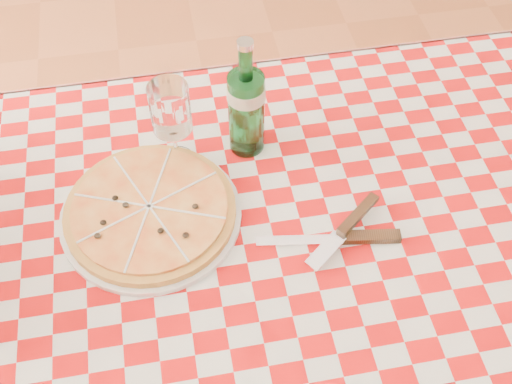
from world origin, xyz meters
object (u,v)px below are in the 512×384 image
at_px(dining_table, 273,271).
at_px(pizza_plate, 150,211).
at_px(wine_glass, 173,126).
at_px(water_bottle, 246,98).

bearing_deg(dining_table, pizza_plate, 157.09).
bearing_deg(pizza_plate, wine_glass, 64.70).
height_order(water_bottle, wine_glass, water_bottle).
distance_m(dining_table, pizza_plate, 0.25).
bearing_deg(dining_table, wine_glass, 124.18).
relative_size(dining_table, water_bottle, 4.93).
height_order(dining_table, water_bottle, water_bottle).
xyz_separation_m(dining_table, water_bottle, (-0.01, 0.22, 0.22)).
bearing_deg(pizza_plate, water_bottle, 35.57).
bearing_deg(water_bottle, dining_table, -87.94).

